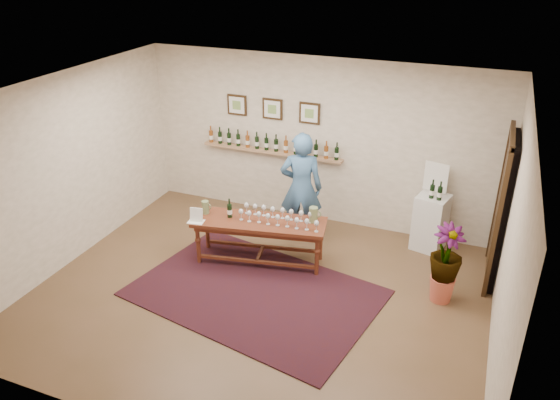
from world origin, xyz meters
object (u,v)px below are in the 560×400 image
at_px(tasting_table, 259,227).
at_px(person, 301,188).
at_px(potted_plant, 445,264).
at_px(display_pedestal, 430,222).

relative_size(tasting_table, person, 1.12).
distance_m(tasting_table, potted_plant, 2.67).
distance_m(tasting_table, display_pedestal, 2.68).
xyz_separation_m(potted_plant, person, (-2.33, 0.86, 0.34)).
height_order(display_pedestal, person, person).
height_order(display_pedestal, potted_plant, potted_plant).
bearing_deg(tasting_table, potted_plant, -10.97).
bearing_deg(person, potted_plant, 144.98).
bearing_deg(potted_plant, person, 159.77).
height_order(tasting_table, potted_plant, potted_plant).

